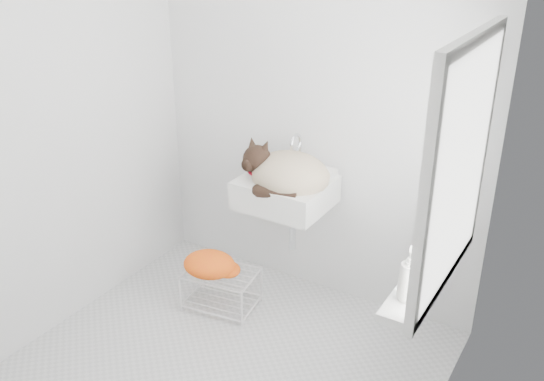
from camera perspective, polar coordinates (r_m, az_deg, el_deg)
The scene contains 15 objects.
floor at distance 3.51m, azimuth -4.40°, elevation -16.16°, with size 2.20×2.00×0.02m, color silver.
back_wall at distance 3.67m, azimuth 4.11°, elevation 8.05°, with size 2.20×0.02×2.50m, color white.
right_wall at distance 2.43m, azimuth 16.31°, elevation -1.85°, with size 0.02×2.00×2.50m, color white.
left_wall at distance 3.60m, azimuth -19.60°, elevation 6.33°, with size 0.02×2.00×2.50m, color white.
window_glass at distance 2.57m, azimuth 17.50°, elevation 1.94°, with size 0.01×0.80×1.00m, color white.
window_frame at distance 2.57m, azimuth 17.18°, elevation 2.01°, with size 0.04×0.90×1.10m, color white.
windowsill at distance 2.82m, azimuth 14.69°, elevation -7.55°, with size 0.16×0.88×0.04m, color white.
sink at distance 3.61m, azimuth 1.30°, elevation 1.09°, with size 0.53×0.46×0.21m, color white.
faucet at distance 3.71m, azimuth 2.72°, elevation 4.02°, with size 0.19×0.13×0.19m, color silver, non-canonical shape.
cat at distance 3.58m, azimuth 1.30°, elevation 1.57°, with size 0.52×0.44×0.32m.
wire_rack at distance 3.88m, azimuth -4.83°, elevation -9.01°, with size 0.43×0.30×0.26m, color silver.
towel at distance 3.79m, azimuth -5.94°, elevation -7.47°, with size 0.33×0.23×0.14m, color #FC9D06.
bottle_a at distance 2.58m, azimuth 12.61°, elevation -10.00°, with size 0.08×0.08×0.20m, color silver.
bottle_b at distance 2.72m, azimuth 13.86°, elevation -8.16°, with size 0.08×0.08×0.17m, color #22696E.
bottle_c at distance 2.88m, azimuth 15.10°, elevation -6.32°, with size 0.13×0.13×0.16m, color #A9B9D0.
Camera 1 is at (1.60, -2.14, 2.29)m, focal length 39.75 mm.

